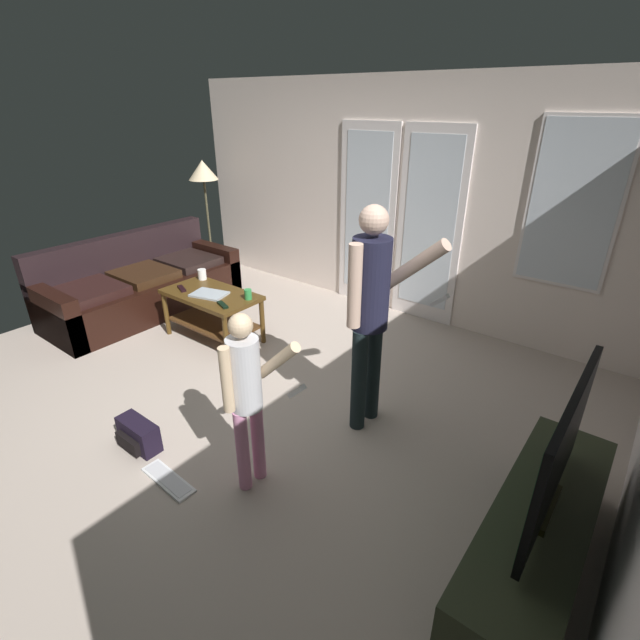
# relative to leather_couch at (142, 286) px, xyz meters

# --- Properties ---
(ground_plane) EXTENTS (5.63, 4.82, 0.02)m
(ground_plane) POSITION_rel_leather_couch_xyz_m (2.15, -0.51, -0.30)
(ground_plane) COLOR #B4A395
(wall_back_with_doors) EXTENTS (5.63, 0.09, 2.54)m
(wall_back_with_doors) POSITION_rel_leather_couch_xyz_m (2.23, 1.86, 0.95)
(wall_back_with_doors) COLOR silver
(wall_back_with_doors) RESTS_ON ground_plane
(leather_couch) EXTENTS (0.89, 2.20, 0.86)m
(leather_couch) POSITION_rel_leather_couch_xyz_m (0.00, 0.00, 0.00)
(leather_couch) COLOR black
(leather_couch) RESTS_ON ground_plane
(coffee_table) EXTENTS (1.00, 0.55, 0.51)m
(coffee_table) POSITION_rel_leather_couch_xyz_m (1.22, 0.03, 0.08)
(coffee_table) COLOR #4C3414
(coffee_table) RESTS_ON ground_plane
(tv_stand) EXTENTS (0.44, 1.56, 0.42)m
(tv_stand) POSITION_rel_leather_couch_xyz_m (4.58, -0.69, -0.08)
(tv_stand) COLOR #262C1A
(tv_stand) RESTS_ON ground_plane
(flat_screen_tv) EXTENTS (0.08, 1.00, 0.71)m
(flat_screen_tv) POSITION_rel_leather_couch_xyz_m (4.58, -0.69, 0.49)
(flat_screen_tv) COLOR black
(flat_screen_tv) RESTS_ON tv_stand
(person_adult) EXTENTS (0.63, 0.45, 1.67)m
(person_adult) POSITION_rel_leather_couch_xyz_m (3.22, -0.18, 0.71)
(person_adult) COLOR black
(person_adult) RESTS_ON ground_plane
(person_child) EXTENTS (0.46, 0.33, 1.21)m
(person_child) POSITION_rel_leather_couch_xyz_m (2.98, -1.15, 0.43)
(person_child) COLOR pink
(person_child) RESTS_ON ground_plane
(floor_lamp) EXTENTS (0.38, 0.38, 1.56)m
(floor_lamp) POSITION_rel_leather_couch_xyz_m (-0.30, 1.30, 1.07)
(floor_lamp) COLOR #3B2C29
(floor_lamp) RESTS_ON ground_plane
(backpack) EXTENTS (0.35, 0.18, 0.21)m
(backpack) POSITION_rel_leather_couch_xyz_m (2.09, -1.42, -0.19)
(backpack) COLOR black
(backpack) RESTS_ON ground_plane
(loose_keyboard) EXTENTS (0.44, 0.15, 0.02)m
(loose_keyboard) POSITION_rel_leather_couch_xyz_m (2.54, -1.50, -0.28)
(loose_keyboard) COLOR white
(loose_keyboard) RESTS_ON ground_plane
(laptop_closed) EXTENTS (0.39, 0.32, 0.02)m
(laptop_closed) POSITION_rel_leather_couch_xyz_m (1.25, -0.02, 0.23)
(laptop_closed) COLOR #AAB6BF
(laptop_closed) RESTS_ON coffee_table
(cup_near_edge) EXTENTS (0.09, 0.09, 0.11)m
(cup_near_edge) POSITION_rel_leather_couch_xyz_m (0.84, 0.23, 0.27)
(cup_near_edge) COLOR white
(cup_near_edge) RESTS_ON coffee_table
(cup_by_laptop) EXTENTS (0.07, 0.07, 0.10)m
(cup_by_laptop) POSITION_rel_leather_couch_xyz_m (1.63, 0.15, 0.27)
(cup_by_laptop) COLOR #308E44
(cup_by_laptop) RESTS_ON coffee_table
(tv_remote_black) EXTENTS (0.18, 0.10, 0.02)m
(tv_remote_black) POSITION_rel_leather_couch_xyz_m (1.56, -0.11, 0.23)
(tv_remote_black) COLOR black
(tv_remote_black) RESTS_ON coffee_table
(dvd_remote_slim) EXTENTS (0.18, 0.11, 0.02)m
(dvd_remote_slim) POSITION_rel_leather_couch_xyz_m (0.91, -0.09, 0.23)
(dvd_remote_slim) COLOR black
(dvd_remote_slim) RESTS_ON coffee_table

